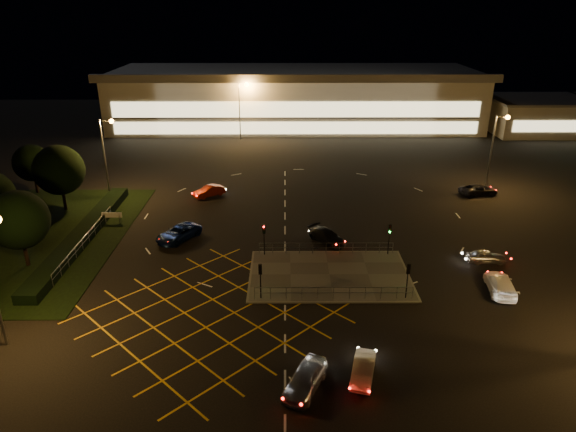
{
  "coord_description": "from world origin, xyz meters",
  "views": [
    {
      "loc": [
        -1.96,
        -42.61,
        22.65
      ],
      "look_at": [
        -1.68,
        7.18,
        2.0
      ],
      "focal_mm": 32.0,
      "sensor_mm": 36.0,
      "label": 1
    }
  ],
  "objects_px": {
    "car_queue_white": "(363,369)",
    "car_east_grey": "(479,190)",
    "signal_ne": "(389,233)",
    "car_approach_white": "(501,284)",
    "car_circ_red": "(209,191)",
    "signal_nw": "(264,233)",
    "signal_sw": "(260,274)",
    "car_left_blue": "(178,233)",
    "car_far_dkgrey": "(327,236)",
    "signal_se": "(408,274)",
    "car_right_silver": "(486,256)",
    "car_near_silver": "(305,379)"
  },
  "relations": [
    {
      "from": "signal_sw",
      "to": "signal_se",
      "type": "relative_size",
      "value": 1.0
    },
    {
      "from": "car_approach_white",
      "to": "car_right_silver",
      "type": "bearing_deg",
      "value": -89.37
    },
    {
      "from": "signal_sw",
      "to": "car_far_dkgrey",
      "type": "distance_m",
      "value": 12.78
    },
    {
      "from": "signal_sw",
      "to": "signal_ne",
      "type": "relative_size",
      "value": 1.0
    },
    {
      "from": "signal_ne",
      "to": "car_far_dkgrey",
      "type": "distance_m",
      "value": 6.68
    },
    {
      "from": "signal_sw",
      "to": "car_east_grey",
      "type": "xyz_separation_m",
      "value": [
        26.74,
        24.98,
        -1.69
      ]
    },
    {
      "from": "car_left_blue",
      "to": "signal_se",
      "type": "bearing_deg",
      "value": 3.33
    },
    {
      "from": "signal_se",
      "to": "car_approach_white",
      "type": "height_order",
      "value": "signal_se"
    },
    {
      "from": "signal_ne",
      "to": "car_approach_white",
      "type": "relative_size",
      "value": 0.64
    },
    {
      "from": "car_circ_red",
      "to": "car_far_dkgrey",
      "type": "bearing_deg",
      "value": 7.39
    },
    {
      "from": "signal_se",
      "to": "car_east_grey",
      "type": "relative_size",
      "value": 0.65
    },
    {
      "from": "signal_sw",
      "to": "car_right_silver",
      "type": "relative_size",
      "value": 0.87
    },
    {
      "from": "car_queue_white",
      "to": "car_left_blue",
      "type": "relative_size",
      "value": 0.73
    },
    {
      "from": "signal_nw",
      "to": "car_far_dkgrey",
      "type": "xyz_separation_m",
      "value": [
        6.28,
        3.01,
        -1.71
      ]
    },
    {
      "from": "signal_sw",
      "to": "car_left_blue",
      "type": "distance_m",
      "value": 14.84
    },
    {
      "from": "signal_ne",
      "to": "car_far_dkgrey",
      "type": "height_order",
      "value": "signal_ne"
    },
    {
      "from": "signal_se",
      "to": "car_near_silver",
      "type": "bearing_deg",
      "value": 50.76
    },
    {
      "from": "signal_se",
      "to": "car_queue_white",
      "type": "bearing_deg",
      "value": 63.0
    },
    {
      "from": "signal_se",
      "to": "signal_nw",
      "type": "relative_size",
      "value": 1.0
    },
    {
      "from": "signal_nw",
      "to": "car_near_silver",
      "type": "height_order",
      "value": "signal_nw"
    },
    {
      "from": "car_circ_red",
      "to": "signal_sw",
      "type": "bearing_deg",
      "value": -20.93
    },
    {
      "from": "signal_ne",
      "to": "car_east_grey",
      "type": "height_order",
      "value": "signal_ne"
    },
    {
      "from": "signal_sw",
      "to": "car_circ_red",
      "type": "bearing_deg",
      "value": -72.82
    },
    {
      "from": "signal_sw",
      "to": "car_east_grey",
      "type": "relative_size",
      "value": 0.65
    },
    {
      "from": "car_left_blue",
      "to": "car_far_dkgrey",
      "type": "height_order",
      "value": "car_left_blue"
    },
    {
      "from": "car_east_grey",
      "to": "signal_se",
      "type": "bearing_deg",
      "value": 136.79
    },
    {
      "from": "signal_sw",
      "to": "signal_ne",
      "type": "bearing_deg",
      "value": -146.35
    },
    {
      "from": "signal_sw",
      "to": "car_far_dkgrey",
      "type": "bearing_deg",
      "value": -119.76
    },
    {
      "from": "car_left_blue",
      "to": "car_east_grey",
      "type": "relative_size",
      "value": 1.06
    },
    {
      "from": "car_queue_white",
      "to": "car_east_grey",
      "type": "xyz_separation_m",
      "value": [
        19.64,
        34.6,
        0.05
      ]
    },
    {
      "from": "signal_se",
      "to": "car_queue_white",
      "type": "xyz_separation_m",
      "value": [
        -4.9,
        -9.62,
        -1.74
      ]
    },
    {
      "from": "signal_ne",
      "to": "car_circ_red",
      "type": "relative_size",
      "value": 0.77
    },
    {
      "from": "car_near_silver",
      "to": "car_queue_white",
      "type": "xyz_separation_m",
      "value": [
        3.84,
        1.08,
        -0.13
      ]
    },
    {
      "from": "car_circ_red",
      "to": "car_queue_white",
      "type": "bearing_deg",
      "value": -14.86
    },
    {
      "from": "car_far_dkgrey",
      "to": "car_right_silver",
      "type": "relative_size",
      "value": 1.25
    },
    {
      "from": "car_east_grey",
      "to": "car_approach_white",
      "type": "xyz_separation_m",
      "value": [
        -6.49,
        -23.86,
        0.04
      ]
    },
    {
      "from": "signal_sw",
      "to": "car_queue_white",
      "type": "relative_size",
      "value": 0.83
    },
    {
      "from": "car_left_blue",
      "to": "car_east_grey",
      "type": "xyz_separation_m",
      "value": [
        35.76,
        13.31,
        -0.04
      ]
    },
    {
      "from": "car_queue_white",
      "to": "car_approach_white",
      "type": "xyz_separation_m",
      "value": [
        13.15,
        10.74,
        0.09
      ]
    },
    {
      "from": "car_queue_white",
      "to": "car_far_dkgrey",
      "type": "relative_size",
      "value": 0.84
    },
    {
      "from": "signal_ne",
      "to": "car_approach_white",
      "type": "xyz_separation_m",
      "value": [
        8.25,
        -6.86,
        -1.65
      ]
    },
    {
      "from": "car_queue_white",
      "to": "car_approach_white",
      "type": "bearing_deg",
      "value": 53.84
    },
    {
      "from": "signal_sw",
      "to": "car_approach_white",
      "type": "distance_m",
      "value": 20.35
    },
    {
      "from": "signal_nw",
      "to": "car_far_dkgrey",
      "type": "height_order",
      "value": "signal_nw"
    },
    {
      "from": "car_far_dkgrey",
      "to": "car_circ_red",
      "type": "height_order",
      "value": "car_circ_red"
    },
    {
      "from": "signal_ne",
      "to": "car_circ_red",
      "type": "xyz_separation_m",
      "value": [
        -19.62,
        16.68,
        -1.69
      ]
    },
    {
      "from": "signal_se",
      "to": "car_far_dkgrey",
      "type": "distance_m",
      "value": 12.51
    },
    {
      "from": "car_right_silver",
      "to": "car_approach_white",
      "type": "height_order",
      "value": "car_approach_white"
    },
    {
      "from": "signal_nw",
      "to": "car_approach_white",
      "type": "bearing_deg",
      "value": -18.73
    },
    {
      "from": "car_near_silver",
      "to": "car_circ_red",
      "type": "xyz_separation_m",
      "value": [
        -10.89,
        35.36,
        -0.08
      ]
    }
  ]
}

